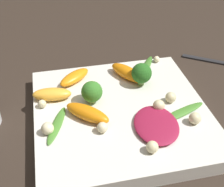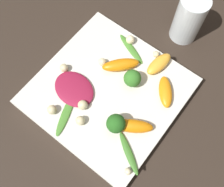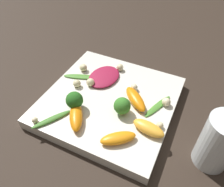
# 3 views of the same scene
# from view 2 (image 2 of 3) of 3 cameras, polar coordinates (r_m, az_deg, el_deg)

# --- Properties ---
(ground_plane) EXTENTS (2.40, 2.40, 0.00)m
(ground_plane) POSITION_cam_2_polar(r_m,az_deg,el_deg) (0.54, -0.84, -0.24)
(ground_plane) COLOR #2D231C
(plate) EXTENTS (0.27, 0.27, 0.02)m
(plate) POSITION_cam_2_polar(r_m,az_deg,el_deg) (0.53, -0.86, 0.26)
(plate) COLOR silver
(plate) RESTS_ON ground_plane
(drinking_glass) EXTENTS (0.06, 0.06, 0.11)m
(drinking_glass) POSITION_cam_2_polar(r_m,az_deg,el_deg) (0.59, 16.35, 15.36)
(drinking_glass) COLOR white
(drinking_glass) RESTS_ON ground_plane
(radicchio_leaf_0) EXTENTS (0.09, 0.08, 0.01)m
(radicchio_leaf_0) POSITION_cam_2_polar(r_m,az_deg,el_deg) (0.52, -8.26, 1.00)
(radicchio_leaf_0) COLOR maroon
(radicchio_leaf_0) RESTS_ON plate
(orange_segment_0) EXTENTS (0.06, 0.07, 0.02)m
(orange_segment_0) POSITION_cam_2_polar(r_m,az_deg,el_deg) (0.52, 11.55, 0.38)
(orange_segment_0) COLOR orange
(orange_segment_0) RESTS_ON plate
(orange_segment_1) EXTENTS (0.07, 0.07, 0.02)m
(orange_segment_1) POSITION_cam_2_polar(r_m,az_deg,el_deg) (0.53, 1.88, 6.26)
(orange_segment_1) COLOR orange
(orange_segment_1) RESTS_ON plate
(orange_segment_2) EXTENTS (0.04, 0.07, 0.02)m
(orange_segment_2) POSITION_cam_2_polar(r_m,az_deg,el_deg) (0.54, 10.17, 6.35)
(orange_segment_2) COLOR #FCAD33
(orange_segment_2) RESTS_ON plate
(orange_segment_3) EXTENTS (0.08, 0.06, 0.02)m
(orange_segment_3) POSITION_cam_2_polar(r_m,az_deg,el_deg) (0.48, 4.51, -7.06)
(orange_segment_3) COLOR orange
(orange_segment_3) RESTS_ON plate
(broccoli_floret_0) EXTENTS (0.03, 0.03, 0.04)m
(broccoli_floret_0) POSITION_cam_2_polar(r_m,az_deg,el_deg) (0.51, 4.46, 3.30)
(broccoli_floret_0) COLOR #7A9E51
(broccoli_floret_0) RESTS_ON plate
(broccoli_floret_1) EXTENTS (0.04, 0.04, 0.04)m
(broccoli_floret_1) POSITION_cam_2_polar(r_m,az_deg,el_deg) (0.47, 0.85, -6.58)
(broccoli_floret_1) COLOR #7A9E51
(broccoli_floret_1) RESTS_ON plate
(arugula_sprig_0) EXTENTS (0.08, 0.05, 0.01)m
(arugula_sprig_0) POSITION_cam_2_polar(r_m,az_deg,el_deg) (0.48, 3.66, -12.83)
(arugula_sprig_0) COLOR #3D7528
(arugula_sprig_0) RESTS_ON plate
(arugula_sprig_1) EXTENTS (0.08, 0.04, 0.00)m
(arugula_sprig_1) POSITION_cam_2_polar(r_m,az_deg,el_deg) (0.56, 4.17, 9.66)
(arugula_sprig_1) COLOR #47842D
(arugula_sprig_1) RESTS_ON plate
(arugula_sprig_2) EXTENTS (0.05, 0.09, 0.00)m
(arugula_sprig_2) POSITION_cam_2_polar(r_m,az_deg,el_deg) (0.50, -10.01, -4.37)
(arugula_sprig_2) COLOR #47842D
(arugula_sprig_2) RESTS_ON plate
(macadamia_nut_0) EXTENTS (0.02, 0.02, 0.02)m
(macadamia_nut_0) POSITION_cam_2_polar(r_m,az_deg,el_deg) (0.54, -10.41, 5.49)
(macadamia_nut_0) COLOR beige
(macadamia_nut_0) RESTS_ON plate
(macadamia_nut_1) EXTENTS (0.02, 0.02, 0.02)m
(macadamia_nut_1) POSITION_cam_2_polar(r_m,az_deg,el_deg) (0.50, -6.41, -2.49)
(macadamia_nut_1) COLOR beige
(macadamia_nut_1) RESTS_ON plate
(macadamia_nut_2) EXTENTS (0.02, 0.02, 0.02)m
(macadamia_nut_2) POSITION_cam_2_polar(r_m,az_deg,el_deg) (0.56, 4.01, 11.61)
(macadamia_nut_2) COLOR beige
(macadamia_nut_2) RESTS_ON plate
(macadamia_nut_3) EXTENTS (0.02, 0.02, 0.02)m
(macadamia_nut_3) POSITION_cam_2_polar(r_m,az_deg,el_deg) (0.49, -6.53, -6.19)
(macadamia_nut_3) COLOR beige
(macadamia_nut_3) RESTS_ON plate
(macadamia_nut_4) EXTENTS (0.01, 0.01, 0.01)m
(macadamia_nut_4) POSITION_cam_2_polar(r_m,az_deg,el_deg) (0.47, 3.48, -16.57)
(macadamia_nut_4) COLOR beige
(macadamia_nut_4) RESTS_ON plate
(macadamia_nut_5) EXTENTS (0.01, 0.01, 0.01)m
(macadamia_nut_5) POSITION_cam_2_polar(r_m,az_deg,el_deg) (0.55, 9.57, 8.43)
(macadamia_nut_5) COLOR beige
(macadamia_nut_5) RESTS_ON plate
(macadamia_nut_6) EXTENTS (0.02, 0.02, 0.02)m
(macadamia_nut_6) POSITION_cam_2_polar(r_m,az_deg,el_deg) (0.53, -2.13, 6.86)
(macadamia_nut_6) COLOR beige
(macadamia_nut_6) RESTS_ON plate
(macadamia_nut_7) EXTENTS (0.02, 0.02, 0.02)m
(macadamia_nut_7) POSITION_cam_2_polar(r_m,az_deg,el_deg) (0.50, -12.96, -3.45)
(macadamia_nut_7) COLOR beige
(macadamia_nut_7) RESTS_ON plate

